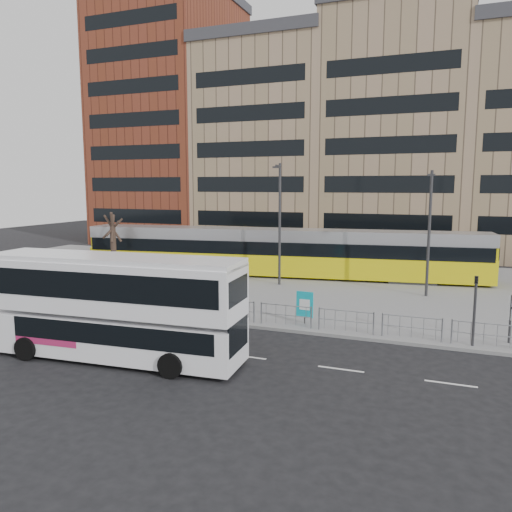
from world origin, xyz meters
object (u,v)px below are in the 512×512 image
(tram, at_px, (278,252))
(traffic_light_west, at_px, (115,270))
(traffic_light_east, at_px, (475,302))
(lamp_post_west, at_px, (279,219))
(bare_tree, at_px, (112,211))
(double_decker_bus, at_px, (114,304))
(ad_panel, at_px, (305,305))
(pedestrian, at_px, (117,287))
(lamp_post_east, at_px, (429,228))

(tram, xyz_separation_m, traffic_light_west, (-6.06, -12.19, 0.15))
(traffic_light_east, bearing_deg, lamp_post_west, 147.07)
(tram, relative_size, bare_tree, 4.50)
(double_decker_bus, bearing_deg, ad_panel, 47.21)
(double_decker_bus, xyz_separation_m, pedestrian, (-6.17, 8.41, -1.36))
(traffic_light_east, distance_m, bare_tree, 27.09)
(tram, distance_m, bare_tree, 13.22)
(bare_tree, bearing_deg, traffic_light_east, -19.03)
(traffic_light_west, distance_m, traffic_light_east, 19.48)
(double_decker_bus, relative_size, ad_panel, 6.60)
(ad_panel, distance_m, lamp_post_east, 10.97)
(traffic_light_west, distance_m, lamp_post_east, 19.33)
(lamp_post_west, relative_size, bare_tree, 1.23)
(lamp_post_east, bearing_deg, tram, 162.36)
(traffic_light_east, bearing_deg, ad_panel, -179.74)
(ad_panel, bearing_deg, pedestrian, 179.21)
(ad_panel, bearing_deg, traffic_light_east, -1.62)
(traffic_light_west, xyz_separation_m, lamp_post_east, (17.11, 8.68, 2.33))
(traffic_light_west, bearing_deg, ad_panel, 23.11)
(tram, xyz_separation_m, bare_tree, (-12.05, -4.40, 3.20))
(ad_panel, distance_m, bare_tree, 19.79)
(pedestrian, height_order, traffic_light_east, traffic_light_east)
(double_decker_bus, relative_size, lamp_post_east, 1.38)
(traffic_light_east, height_order, lamp_post_east, lamp_post_east)
(lamp_post_east, distance_m, bare_tree, 23.12)
(traffic_light_east, xyz_separation_m, lamp_post_west, (-12.20, 9.78, 2.63))
(pedestrian, height_order, lamp_post_west, lamp_post_west)
(traffic_light_east, relative_size, lamp_post_west, 0.37)
(double_decker_bus, bearing_deg, tram, 84.95)
(double_decker_bus, distance_m, lamp_post_west, 16.69)
(lamp_post_west, xyz_separation_m, lamp_post_east, (9.86, -0.13, -0.30))
(bare_tree, bearing_deg, traffic_light_west, -52.47)
(lamp_post_west, bearing_deg, bare_tree, -175.64)
(tram, relative_size, lamp_post_east, 3.93)
(traffic_light_east, bearing_deg, traffic_light_west, -177.10)
(tram, height_order, ad_panel, tram)
(ad_panel, distance_m, lamp_post_west, 10.68)
(double_decker_bus, relative_size, lamp_post_west, 1.29)
(lamp_post_west, bearing_deg, double_decker_bus, -95.50)
(pedestrian, xyz_separation_m, traffic_light_east, (19.96, -1.76, 1.17))
(tram, bearing_deg, traffic_light_east, -52.04)
(lamp_post_west, distance_m, bare_tree, 13.29)
(pedestrian, bearing_deg, traffic_light_west, -134.11)
(pedestrian, distance_m, traffic_light_east, 20.07)
(traffic_light_west, bearing_deg, traffic_light_east, 21.33)
(lamp_post_west, relative_size, lamp_post_east, 1.07)
(lamp_post_west, bearing_deg, pedestrian, -134.01)
(traffic_light_west, distance_m, lamp_post_west, 11.71)
(bare_tree, bearing_deg, lamp_post_east, 2.19)
(traffic_light_west, bearing_deg, double_decker_bus, -29.18)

